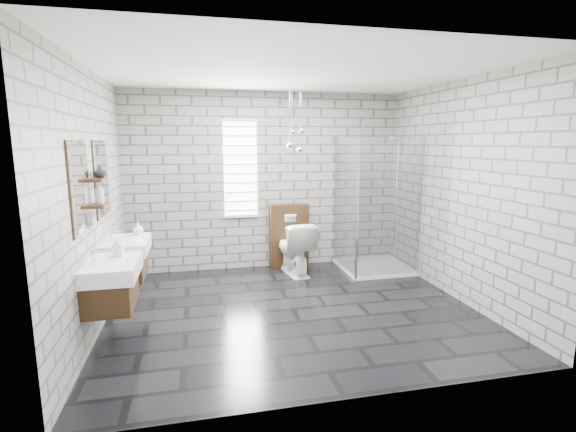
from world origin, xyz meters
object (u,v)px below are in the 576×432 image
object	(u,v)px
vanity_right	(123,248)
shower_enclosure	(372,239)
cistern_panel	(289,236)
vanity_left	(108,271)
toilet	(294,248)

from	to	relation	value
vanity_right	shower_enclosure	bearing A→B (deg)	12.94
cistern_panel	vanity_left	bearing A→B (deg)	-135.44
vanity_left	shower_enclosure	distance (m)	3.81
cistern_panel	toilet	xyz separation A→B (m)	(0.00, -0.37, -0.10)
toilet	cistern_panel	bearing A→B (deg)	-97.89
vanity_right	vanity_left	bearing A→B (deg)	-90.00
vanity_right	toilet	world-z (taller)	vanity_right
cistern_panel	toilet	distance (m)	0.38
cistern_panel	toilet	world-z (taller)	cistern_panel
vanity_right	shower_enclosure	distance (m)	3.51
vanity_left	cistern_panel	size ratio (longest dim) A/B	1.57
cistern_panel	vanity_right	bearing A→B (deg)	-149.88
vanity_right	cistern_panel	bearing A→B (deg)	30.12
vanity_right	shower_enclosure	world-z (taller)	shower_enclosure
vanity_left	shower_enclosure	size ratio (longest dim) A/B	0.77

